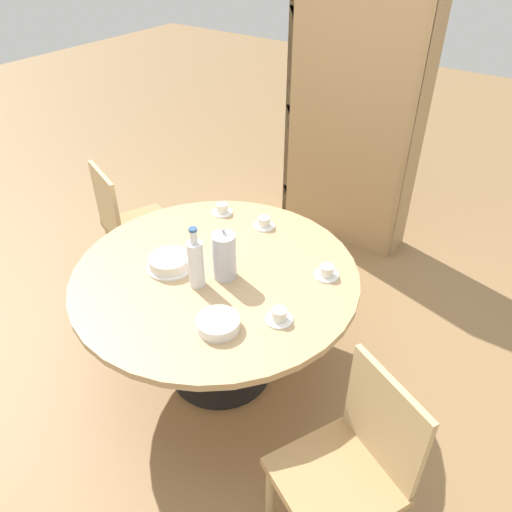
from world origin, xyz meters
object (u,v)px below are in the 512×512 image
coffee_pot (225,255)px  cup_d (264,223)px  chair_a (131,224)px  cup_b (222,209)px  bookshelf (353,114)px  cup_c (279,316)px  cup_a (327,272)px  water_bottle (196,263)px  chair_b (349,467)px  cake_main (170,262)px

coffee_pot → cup_d: size_ratio=2.24×
chair_a → cup_d: 1.01m
coffee_pot → cup_b: (-0.39, 0.46, -0.10)m
bookshelf → cup_c: size_ratio=16.01×
cup_a → cup_b: 0.81m
cup_a → cup_d: same height
water_bottle → cup_a: water_bottle is taller
chair_b → cup_b: (-1.30, 0.87, 0.27)m
water_bottle → cup_b: (-0.32, 0.59, -0.11)m
water_bottle → chair_b: bearing=-15.6°
bookshelf → cup_d: (0.09, -1.23, -0.24)m
chair_a → chair_b: bearing=-178.9°
bookshelf → cake_main: bearing=87.7°
chair_b → cup_d: chair_b is taller
cup_b → water_bottle: bearing=-61.4°
cup_a → cup_d: 0.54m
cake_main → coffee_pot: bearing=21.9°
chair_a → cup_b: (0.68, 0.14, 0.27)m
cake_main → cup_c: size_ratio=1.91×
cup_d → cup_b: bearing=-175.8°
water_bottle → cup_c: water_bottle is taller
bookshelf → cup_c: 1.93m
chair_a → cup_c: (1.45, -0.43, 0.27)m
cup_a → coffee_pot: bearing=-144.6°
coffee_pot → water_bottle: 0.15m
coffee_pot → chair_b: bearing=-24.0°
coffee_pot → water_bottle: (-0.07, -0.13, 0.00)m
chair_a → cup_c: bearing=-175.2°
chair_a → coffee_pot: 1.17m
coffee_pot → cup_a: size_ratio=2.24×
water_bottle → cake_main: size_ratio=1.36×
coffee_pot → cake_main: bearing=-158.1°
water_bottle → cake_main: 0.23m
bookshelf → cup_a: 1.56m
cup_a → cup_b: bearing=167.8°
chair_b → coffee_pot: size_ratio=3.18×
chair_b → cup_c: bearing=176.6°
chair_b → water_bottle: size_ratio=2.75×
cup_c → cup_d: bearing=129.8°
coffee_pot → cup_a: (0.40, 0.29, -0.10)m
chair_b → cup_a: chair_b is taller
chair_b → coffee_pot: (-0.91, 0.41, 0.38)m
cup_b → cup_d: (0.29, 0.02, 0.00)m
chair_b → cup_b: chair_b is taller
chair_a → bookshelf: bearing=-100.8°
coffee_pot → bookshelf: bearing=96.6°
cup_c → cup_a: bearing=87.7°
chair_a → coffee_pot: coffee_pot is taller
coffee_pot → cake_main: size_ratio=1.17×
chair_a → chair_b: size_ratio=1.00×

